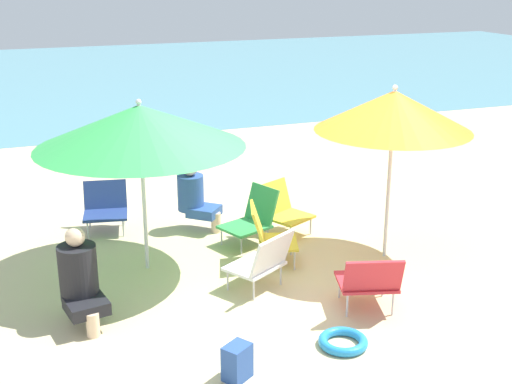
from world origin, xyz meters
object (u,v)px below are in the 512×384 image
(beach_chair_d, at_px, (252,217))
(swim_ring, at_px, (343,341))
(person_a, at_px, (80,277))
(person_b, at_px, (194,195))
(beach_chair_e, at_px, (268,234))
(umbrella_orange, at_px, (394,111))
(beach_bag, at_px, (237,362))
(beach_chair_f, at_px, (369,280))
(beach_chair_c, at_px, (283,208))
(beach_chair_b, at_px, (105,206))
(beach_chair_a, at_px, (263,260))
(umbrella_green, at_px, (140,126))

(beach_chair_d, height_order, swim_ring, beach_chair_d)
(person_a, bearing_deg, person_b, 129.73)
(beach_chair_d, relative_size, beach_chair_e, 1.10)
(umbrella_orange, height_order, swim_ring, umbrella_orange)
(beach_chair_d, distance_m, beach_bag, 2.84)
(beach_chair_f, height_order, beach_bag, beach_chair_f)
(beach_chair_c, bearing_deg, swim_ring, -37.70)
(beach_chair_c, bearing_deg, umbrella_orange, 11.31)
(beach_chair_f, relative_size, person_a, 0.76)
(beach_chair_b, xyz_separation_m, swim_ring, (1.51, -3.53, -0.26))
(umbrella_orange, relative_size, person_b, 2.17)
(beach_chair_b, relative_size, beach_chair_f, 0.91)
(beach_chair_a, relative_size, person_a, 0.80)
(beach_bag, bearing_deg, beach_chair_d, 67.37)
(beach_chair_e, bearing_deg, umbrella_orange, 5.96)
(beach_chair_e, height_order, beach_bag, beach_chair_e)
(beach_chair_d, bearing_deg, swim_ring, 66.97)
(beach_chair_b, bearing_deg, umbrella_green, 20.76)
(beach_chair_a, height_order, beach_chair_b, beach_chair_a)
(umbrella_green, relative_size, person_b, 2.41)
(person_a, bearing_deg, umbrella_green, 130.11)
(beach_chair_f, distance_m, swim_ring, 0.75)
(swim_ring, distance_m, beach_bag, 1.04)
(beach_chair_b, height_order, person_b, person_b)
(umbrella_green, distance_m, beach_chair_e, 1.83)
(beach_chair_e, distance_m, beach_chair_f, 1.47)
(beach_chair_b, height_order, beach_chair_d, beach_chair_d)
(beach_chair_e, distance_m, person_a, 2.19)
(beach_chair_f, bearing_deg, beach_chair_c, 16.30)
(beach_chair_b, height_order, beach_chair_c, beach_chair_c)
(beach_chair_d, relative_size, beach_chair_f, 1.05)
(person_a, bearing_deg, beach_chair_d, 110.15)
(umbrella_orange, height_order, beach_chair_a, umbrella_orange)
(beach_chair_b, distance_m, beach_bag, 3.71)
(beach_chair_a, bearing_deg, beach_chair_e, -56.49)
(beach_chair_a, height_order, swim_ring, beach_chair_a)
(person_b, height_order, swim_ring, person_b)
(person_b, relative_size, swim_ring, 2.07)
(swim_ring, bearing_deg, umbrella_orange, 49.47)
(umbrella_orange, xyz_separation_m, swim_ring, (-1.34, -1.57, -1.64))
(umbrella_green, distance_m, beach_chair_d, 1.86)
(beach_chair_b, xyz_separation_m, beach_chair_e, (1.53, -1.67, 0.05))
(beach_chair_a, distance_m, beach_chair_f, 1.10)
(umbrella_orange, bearing_deg, person_a, -174.22)
(umbrella_orange, distance_m, beach_chair_b, 3.72)
(beach_chair_c, xyz_separation_m, person_a, (-2.59, -1.41, 0.13))
(beach_chair_d, bearing_deg, beach_chair_e, 64.68)
(beach_chair_d, height_order, person_a, person_a)
(umbrella_orange, bearing_deg, beach_chair_c, 127.87)
(beach_chair_f, bearing_deg, beach_chair_a, 62.34)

